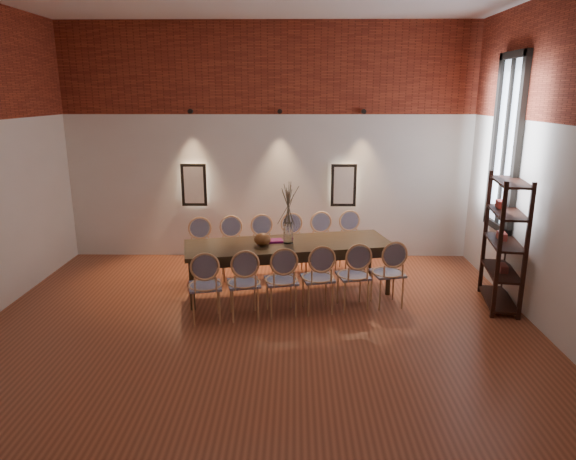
{
  "coord_description": "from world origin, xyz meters",
  "views": [
    {
      "loc": [
        0.46,
        -5.37,
        2.84
      ],
      "look_at": [
        0.37,
        1.34,
        1.05
      ],
      "focal_mm": 32.0,
      "sensor_mm": 36.0,
      "label": 1
    }
  ],
  "objects_px": {
    "chair_far_d": "(294,246)",
    "vase": "(288,233)",
    "chair_near_a": "(205,286)",
    "chair_far_a": "(201,251)",
    "chair_near_e": "(353,275)",
    "chair_far_c": "(264,248)",
    "dining_table": "(288,267)",
    "chair_near_c": "(281,280)",
    "chair_near_b": "(244,283)",
    "chair_far_f": "(353,242)",
    "shelving_rack": "(504,242)",
    "chair_near_d": "(318,278)",
    "chair_far_b": "(233,249)",
    "book": "(274,241)",
    "chair_near_f": "(388,273)",
    "bowl": "(263,239)",
    "chair_far_e": "(324,244)"
  },
  "relations": [
    {
      "from": "chair_near_e",
      "to": "chair_far_c",
      "type": "height_order",
      "value": "same"
    },
    {
      "from": "chair_far_d",
      "to": "vase",
      "type": "xyz_separation_m",
      "value": [
        -0.08,
        -0.79,
        0.43
      ]
    },
    {
      "from": "chair_near_e",
      "to": "chair_far_b",
      "type": "xyz_separation_m",
      "value": [
        -1.76,
        1.17,
        0.0
      ]
    },
    {
      "from": "chair_far_d",
      "to": "book",
      "type": "distance_m",
      "value": 0.85
    },
    {
      "from": "chair_far_d",
      "to": "chair_near_f",
      "type": "bearing_deg",
      "value": 123.13
    },
    {
      "from": "book",
      "to": "chair_near_f",
      "type": "bearing_deg",
      "value": -18.65
    },
    {
      "from": "chair_near_d",
      "to": "shelving_rack",
      "type": "bearing_deg",
      "value": -6.5
    },
    {
      "from": "chair_near_c",
      "to": "chair_far_d",
      "type": "relative_size",
      "value": 1.0
    },
    {
      "from": "chair_far_d",
      "to": "chair_far_e",
      "type": "xyz_separation_m",
      "value": [
        0.48,
        0.1,
        0.0
      ]
    },
    {
      "from": "book",
      "to": "shelving_rack",
      "type": "xyz_separation_m",
      "value": [
        3.13,
        -0.49,
        0.14
      ]
    },
    {
      "from": "chair_far_b",
      "to": "book",
      "type": "bearing_deg",
      "value": 129.29
    },
    {
      "from": "chair_near_d",
      "to": "chair_far_c",
      "type": "bearing_deg",
      "value": 108.07
    },
    {
      "from": "chair_near_b",
      "to": "chair_far_d",
      "type": "xyz_separation_m",
      "value": [
        0.65,
        1.68,
        0.0
      ]
    },
    {
      "from": "chair_far_f",
      "to": "shelving_rack",
      "type": "bearing_deg",
      "value": 130.33
    },
    {
      "from": "chair_near_a",
      "to": "chair_far_a",
      "type": "bearing_deg",
      "value": 90.0
    },
    {
      "from": "dining_table",
      "to": "chair_near_c",
      "type": "xyz_separation_m",
      "value": [
        -0.08,
        -0.79,
        0.09
      ]
    },
    {
      "from": "dining_table",
      "to": "chair_near_c",
      "type": "relative_size",
      "value": 3.15
    },
    {
      "from": "chair_far_d",
      "to": "chair_near_c",
      "type": "bearing_deg",
      "value": 71.93
    },
    {
      "from": "bowl",
      "to": "book",
      "type": "distance_m",
      "value": 0.25
    },
    {
      "from": "chair_far_b",
      "to": "book",
      "type": "distance_m",
      "value": 0.9
    },
    {
      "from": "chair_far_b",
      "to": "chair_far_d",
      "type": "height_order",
      "value": "same"
    },
    {
      "from": "chair_far_a",
      "to": "book",
      "type": "bearing_deg",
      "value": 147.44
    },
    {
      "from": "shelving_rack",
      "to": "book",
      "type": "bearing_deg",
      "value": -179.4
    },
    {
      "from": "chair_far_e",
      "to": "chair_near_e",
      "type": "bearing_deg",
      "value": 90.0
    },
    {
      "from": "chair_far_f",
      "to": "book",
      "type": "xyz_separation_m",
      "value": [
        -1.26,
        -0.94,
        0.3
      ]
    },
    {
      "from": "chair_far_a",
      "to": "chair_far_c",
      "type": "relative_size",
      "value": 1.0
    },
    {
      "from": "chair_near_c",
      "to": "chair_far_b",
      "type": "height_order",
      "value": "same"
    },
    {
      "from": "dining_table",
      "to": "chair_far_c",
      "type": "height_order",
      "value": "chair_far_c"
    },
    {
      "from": "chair_near_c",
      "to": "chair_near_e",
      "type": "xyz_separation_m",
      "value": [
        0.96,
        0.21,
        0.0
      ]
    },
    {
      "from": "chair_far_f",
      "to": "book",
      "type": "bearing_deg",
      "value": 24.71
    },
    {
      "from": "vase",
      "to": "chair_far_a",
      "type": "bearing_deg",
      "value": 160.53
    },
    {
      "from": "chair_far_a",
      "to": "bowl",
      "type": "distance_m",
      "value": 1.23
    },
    {
      "from": "chair_far_b",
      "to": "dining_table",
      "type": "bearing_deg",
      "value": 134.39
    },
    {
      "from": "chair_far_c",
      "to": "chair_far_d",
      "type": "distance_m",
      "value": 0.49
    },
    {
      "from": "shelving_rack",
      "to": "chair_far_f",
      "type": "bearing_deg",
      "value": 151.97
    },
    {
      "from": "chair_far_f",
      "to": "vase",
      "type": "bearing_deg",
      "value": 31.46
    },
    {
      "from": "chair_near_f",
      "to": "bowl",
      "type": "relative_size",
      "value": 3.92
    },
    {
      "from": "chair_near_d",
      "to": "book",
      "type": "height_order",
      "value": "chair_near_d"
    },
    {
      "from": "dining_table",
      "to": "book",
      "type": "height_order",
      "value": "book"
    },
    {
      "from": "chair_near_e",
      "to": "vase",
      "type": "xyz_separation_m",
      "value": [
        -0.88,
        0.58,
        0.43
      ]
    },
    {
      "from": "shelving_rack",
      "to": "chair_far_c",
      "type": "bearing_deg",
      "value": 170.75
    },
    {
      "from": "chair_near_d",
      "to": "chair_far_b",
      "type": "bearing_deg",
      "value": 123.13
    },
    {
      "from": "chair_near_c",
      "to": "bowl",
      "type": "xyz_separation_m",
      "value": [
        -0.28,
        0.66,
        0.37
      ]
    },
    {
      "from": "dining_table",
      "to": "chair_far_a",
      "type": "relative_size",
      "value": 3.15
    },
    {
      "from": "chair_far_f",
      "to": "vase",
      "type": "height_order",
      "value": "vase"
    },
    {
      "from": "chair_near_a",
      "to": "chair_far_f",
      "type": "bearing_deg",
      "value": 31.51
    },
    {
      "from": "chair_far_c",
      "to": "vase",
      "type": "relative_size",
      "value": 3.13
    },
    {
      "from": "bowl",
      "to": "chair_near_b",
      "type": "bearing_deg",
      "value": -104.64
    },
    {
      "from": "chair_near_b",
      "to": "chair_far_f",
      "type": "relative_size",
      "value": 1.0
    },
    {
      "from": "dining_table",
      "to": "bowl",
      "type": "distance_m",
      "value": 0.61
    }
  ]
}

